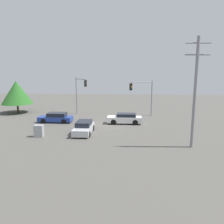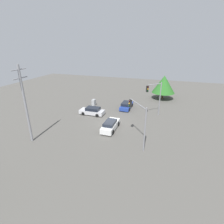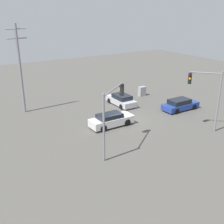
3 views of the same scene
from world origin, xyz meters
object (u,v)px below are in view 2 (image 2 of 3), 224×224
at_px(sedan_silver, 92,111).
at_px(sedan_blue, 126,105).
at_px(sedan_white, 110,125).
at_px(traffic_signal_cross, 155,94).
at_px(electrical_cabinet, 94,103).
at_px(traffic_signal_main, 138,116).

bearing_deg(sedan_silver, sedan_blue, -46.38).
xyz_separation_m(sedan_white, sedan_blue, (-9.74, 0.18, -0.04)).
distance_m(traffic_signal_cross, electrical_cabinet, 13.20).
height_order(sedan_white, electrical_cabinet, sedan_white).
xyz_separation_m(sedan_white, traffic_signal_cross, (-7.37, 5.74, 3.46)).
height_order(sedan_white, traffic_signal_cross, traffic_signal_cross).
height_order(sedan_blue, traffic_signal_main, traffic_signal_main).
relative_size(sedan_white, sedan_blue, 1.01).
bearing_deg(sedan_blue, sedan_silver, -136.38).
bearing_deg(sedan_white, traffic_signal_main, -31.18).
relative_size(sedan_white, electrical_cabinet, 3.58).
height_order(sedan_blue, electrical_cabinet, sedan_blue).
bearing_deg(sedan_silver, traffic_signal_main, -127.62).
xyz_separation_m(sedan_silver, electrical_cabinet, (-4.66, -1.72, -0.01)).
relative_size(sedan_white, sedan_silver, 1.04).
bearing_deg(electrical_cabinet, traffic_signal_cross, 80.98).
xyz_separation_m(sedan_white, electrical_cabinet, (-9.36, -6.83, -0.04)).
xyz_separation_m(sedan_white, sedan_silver, (-4.70, -5.11, -0.03)).
bearing_deg(traffic_signal_cross, sedan_blue, -65.86).
relative_size(sedan_silver, sedan_blue, 0.97).
distance_m(sedan_silver, traffic_signal_cross, 11.71).
relative_size(traffic_signal_main, traffic_signal_cross, 0.93).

